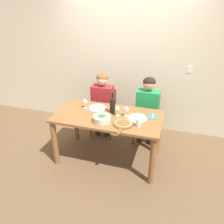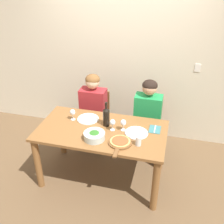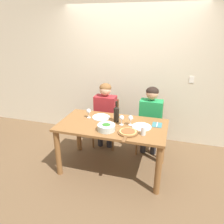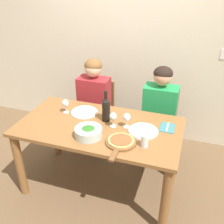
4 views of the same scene
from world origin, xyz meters
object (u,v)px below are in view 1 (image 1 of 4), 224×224
Objects in this scene: broccoli_bowl at (102,119)px; fork_on_napkin at (153,116)px; water_tumbler at (138,123)px; wine_glass_centre at (117,109)px; dinner_plate_left at (98,108)px; chair_left at (104,110)px; wine_glass_left at (85,102)px; dinner_plate_right at (137,118)px; chair_right at (147,116)px; wine_glass_right at (126,110)px; person_man at (147,105)px; wine_bottle at (112,105)px; pizza_on_board at (123,124)px; person_woman at (102,100)px.

broccoli_bowl reaches higher than fork_on_napkin.
wine_glass_centre is at bearing 148.24° from water_tumbler.
dinner_plate_left is 0.42m from wine_glass_centre.
wine_glass_left reaches higher than chair_left.
chair_right is at bearing 85.92° from dinner_plate_right.
fork_on_napkin is at bearing -32.03° from chair_left.
chair_right is 0.70m from fork_on_napkin.
water_tumbler reaches higher than broccoli_bowl.
dinner_plate_left is at bearing 165.11° from wine_glass_right.
person_man is 3.69× the size of wine_bottle.
broccoli_bowl is 0.61× the size of pizza_on_board.
wine_glass_right is at bearing 132.59° from water_tumbler.
person_man is at bearing 85.23° from dinner_plate_right.
broccoli_bowl is 0.89× the size of dinner_plate_right.
chair_left is 0.86m from person_man.
dinner_plate_right is (0.76, -0.74, 0.32)m from chair_left.
person_man is 0.87m from dinner_plate_left.
wine_bottle is at bearing -15.43° from dinner_plate_left.
water_tumbler is at bearing -89.61° from person_man.
person_woman is at bearing -172.46° from chair_right.
wine_glass_left is at bearing 173.00° from dinner_plate_right.
wine_glass_left is at bearing 153.77° from pizza_on_board.
dinner_plate_left is 0.69m from dinner_plate_right.
wine_glass_left is at bearing -100.48° from person_woman.
wine_glass_centre is (-0.30, -0.00, 0.10)m from dinner_plate_right.
person_woman reaches higher than fork_on_napkin.
wine_glass_right is (-0.22, -0.72, 0.41)m from chair_right.
person_woman is 1.19m from water_tumbler.
dinner_plate_left is at bearing -79.37° from person_woman.
dinner_plate_right is 1.87× the size of wine_glass_centre.
broccoli_bowl reaches higher than chair_left.
chair_left is 1.32m from water_tumbler.
person_man is 0.91m from pizza_on_board.
wine_glass_left is 1.30× the size of water_tumbler.
wine_glass_centre is at bearing -164.42° from fork_on_napkin.
wine_glass_centre reaches higher than dinner_plate_left.
dinner_plate_left is (0.09, -0.58, 0.32)m from chair_left.
chair_left is 3.07× the size of dinner_plate_right.
wine_bottle is at bearing -124.59° from chair_right.
wine_bottle is at bearing -61.30° from chair_left.
wine_glass_left is at bearing -98.74° from chair_left.
chair_right is 1.06m from pizza_on_board.
wine_glass_right is (0.50, -0.13, 0.10)m from dinner_plate_left.
pizza_on_board is at bearing -55.14° from person_woman.
broccoli_bowl is at bearing -70.70° from person_woman.
pizza_on_board is 0.21m from water_tumbler.
dinner_plate_left is (-0.22, 0.39, -0.03)m from broccoli_bowl.
person_man is 0.67m from wine_glass_right.
dinner_plate_right is at bearing 58.99° from pizza_on_board.
pizza_on_board is (0.53, -0.41, 0.01)m from dinner_plate_left.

